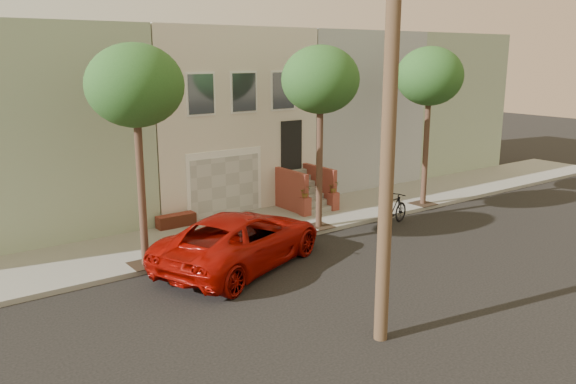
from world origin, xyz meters
TOP-DOWN VIEW (x-y plane):
  - ground at (0.00, 0.00)m, footprint 90.00×90.00m
  - sidewalk at (0.00, 5.35)m, footprint 40.00×3.70m
  - house_row at (0.00, 11.19)m, footprint 33.10×11.70m
  - tree_left at (-5.50, 3.90)m, footprint 2.70×2.57m
  - tree_mid at (1.00, 3.90)m, footprint 2.70×2.57m
  - tree_right at (6.50, 3.90)m, footprint 2.70×2.57m
  - pickup_truck at (-3.07, 2.51)m, footprint 6.41×4.70m
  - motorcycle at (3.60, 2.83)m, footprint 2.03×0.98m

SIDE VIEW (x-z plane):
  - ground at x=0.00m, z-range 0.00..0.00m
  - sidewalk at x=0.00m, z-range 0.00..0.15m
  - motorcycle at x=3.60m, z-range 0.00..1.17m
  - pickup_truck at x=-3.07m, z-range 0.00..1.62m
  - house_row at x=0.00m, z-range 0.14..7.14m
  - tree_left at x=-5.50m, z-range 2.11..8.41m
  - tree_mid at x=1.00m, z-range 2.11..8.41m
  - tree_right at x=6.50m, z-range 2.11..8.41m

